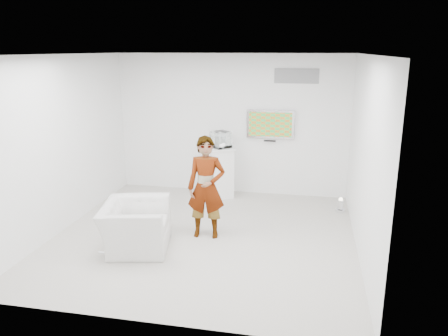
# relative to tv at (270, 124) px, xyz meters

# --- Properties ---
(room) EXTENTS (5.01, 5.01, 3.00)m
(room) POSITION_rel_tv_xyz_m (-0.85, -2.45, -0.05)
(room) COLOR #B3AFA4
(room) RESTS_ON ground
(tv) EXTENTS (1.00, 0.08, 0.60)m
(tv) POSITION_rel_tv_xyz_m (0.00, 0.00, 0.00)
(tv) COLOR #B9B9BE
(tv) RESTS_ON room
(logo_decal) EXTENTS (0.90, 0.02, 0.30)m
(logo_decal) POSITION_rel_tv_xyz_m (0.50, 0.04, 1.00)
(logo_decal) COLOR gray
(logo_decal) RESTS_ON room
(person) EXTENTS (0.66, 0.47, 1.72)m
(person) POSITION_rel_tv_xyz_m (-0.82, -2.43, -0.69)
(person) COLOR silver
(person) RESTS_ON room
(armchair) EXTENTS (1.21, 1.32, 0.74)m
(armchair) POSITION_rel_tv_xyz_m (-1.81, -3.10, -1.18)
(armchair) COLOR silver
(armchair) RESTS_ON room
(pedestal) EXTENTS (0.69, 0.69, 1.08)m
(pedestal) POSITION_rel_tv_xyz_m (-1.00, -0.35, -1.01)
(pedestal) COLOR white
(pedestal) RESTS_ON room
(floor_uplight) EXTENTS (0.24, 0.24, 0.28)m
(floor_uplight) POSITION_rel_tv_xyz_m (1.48, -0.83, -1.41)
(floor_uplight) COLOR white
(floor_uplight) RESTS_ON room
(vitrine) EXTENTS (0.48, 0.48, 0.34)m
(vitrine) POSITION_rel_tv_xyz_m (-1.00, -0.35, -0.30)
(vitrine) COLOR white
(vitrine) RESTS_ON pedestal
(console) EXTENTS (0.12, 0.17, 0.22)m
(console) POSITION_rel_tv_xyz_m (-1.00, -0.35, -0.36)
(console) COLOR white
(console) RESTS_ON pedestal
(wii_remote) EXTENTS (0.07, 0.15, 0.04)m
(wii_remote) POSITION_rel_tv_xyz_m (-0.58, -2.25, -0.00)
(wii_remote) COLOR white
(wii_remote) RESTS_ON person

